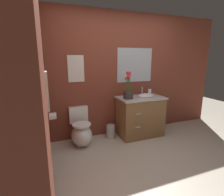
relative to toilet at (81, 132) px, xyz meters
name	(u,v)px	position (x,y,z in m)	size (l,w,h in m)	color
ground_plane	(159,172)	(0.87, -1.23, -0.24)	(9.53, 9.53, 0.00)	beige
wall_back	(127,75)	(1.07, 0.30, 1.01)	(4.45, 0.05, 2.50)	brown
wall_left	(43,87)	(-0.58, -0.78, 1.01)	(0.05, 4.20, 2.50)	brown
toilet	(81,132)	(0.00, 0.00, 0.00)	(0.38, 0.59, 0.69)	white
vanity_cabinet	(140,116)	(1.24, -0.03, 0.18)	(0.94, 0.56, 1.00)	brown
flower_vase	(128,89)	(0.93, -0.07, 0.77)	(0.14, 0.14, 0.53)	#38332D
soap_bottle	(150,92)	(1.48, 0.03, 0.66)	(0.07, 0.07, 0.17)	white
trash_bin	(111,131)	(0.61, 0.06, -0.11)	(0.18, 0.18, 0.27)	#B7B7BC
wall_poster	(76,69)	(0.00, 0.27, 1.16)	(0.30, 0.01, 0.49)	silver
wall_mirror	(135,65)	(1.24, 0.27, 1.21)	(0.80, 0.01, 0.70)	#B2BCC6
hanging_towel	(47,91)	(-0.54, -0.57, 0.92)	(0.03, 0.28, 0.52)	beige
toilet_paper_roll	(53,116)	(-0.49, -0.20, 0.44)	(0.11, 0.11, 0.11)	white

